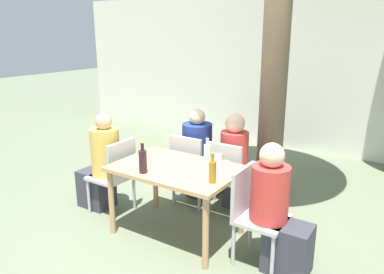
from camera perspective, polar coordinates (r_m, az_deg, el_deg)
The scene contains 17 objects.
ground_plane at distance 4.20m, azimuth -2.30°, elevation -14.36°, with size 30.00×30.00×0.00m, color #667056.
cafe_building_wall at distance 7.02m, azimuth 15.53°, elevation 9.43°, with size 10.00×0.08×2.80m.
dining_table_front at distance 3.91m, azimuth -2.41°, elevation -5.83°, with size 1.29×0.87×0.76m.
patio_chair_0 at distance 4.50m, azimuth -11.57°, elevation -5.29°, with size 0.44×0.44×0.91m.
patio_chair_1 at distance 3.58m, azimuth 9.35°, elevation -10.87°, with size 0.44×0.44×0.91m.
patio_chair_2 at distance 4.61m, azimuth -0.20°, elevation -4.40°, with size 0.44×0.44×0.91m.
patio_chair_3 at distance 4.37m, azimuth 5.48°, elevation -5.65°, with size 0.44×0.44×0.91m.
person_seated_0 at distance 4.65m, azimuth -13.66°, elevation -4.43°, with size 0.57×0.34×1.21m.
person_seated_1 at distance 3.50m, azimuth 12.96°, elevation -11.45°, with size 0.57×0.34×1.19m.
person_seated_2 at distance 4.79m, azimuth 1.32°, elevation -3.30°, with size 0.37×0.59×1.20m.
person_seated_3 at distance 4.56m, azimuth 6.87°, elevation -4.43°, with size 0.33×0.56×1.21m.
amber_bottle_0 at distance 3.45m, azimuth 3.14°, elevation -5.21°, with size 0.07×0.07×0.29m.
wine_bottle_1 at distance 3.71m, azimuth -7.50°, elevation -3.62°, with size 0.08×0.08×0.32m.
water_bottle_2 at distance 4.05m, azimuth 2.33°, elevation -2.26°, with size 0.07×0.07×0.25m.
drinking_glass_0 at distance 3.95m, azimuth 3.99°, elevation -3.38°, with size 0.08×0.08×0.10m.
drinking_glass_1 at distance 3.73m, azimuth 5.11°, elevation -4.50°, with size 0.06×0.06×0.12m.
drinking_glass_2 at distance 3.74m, azimuth -3.44°, elevation -4.43°, with size 0.08×0.08×0.12m.
Camera 1 is at (2.12, -2.96, 2.11)m, focal length 35.00 mm.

